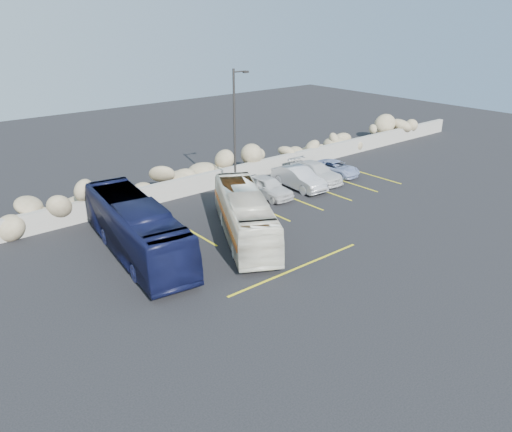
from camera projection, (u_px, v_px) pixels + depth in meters
ground at (315, 263)px, 23.58m from camera, size 90.00×90.00×0.00m
seawall at (181, 188)px, 31.93m from camera, size 60.00×0.40×1.20m
riprap_pile at (171, 173)px, 32.53m from camera, size 54.00×2.80×2.60m
parking_lines at (303, 208)px, 30.29m from camera, size 18.16×9.36×0.01m
lamppost at (235, 132)px, 30.25m from camera, size 1.14×0.18×8.00m
vintage_bus at (245, 215)px, 25.94m from camera, size 5.99×8.76×2.46m
tour_coach at (136, 228)px, 24.01m from camera, size 3.60×10.10×2.75m
car_a at (268, 187)px, 31.93m from camera, size 1.62×3.91×1.32m
car_b at (299, 178)px, 33.41m from camera, size 1.75×4.40×1.42m
car_c at (316, 172)px, 34.94m from camera, size 1.93×4.45×1.28m
car_d at (336, 168)px, 36.29m from camera, size 2.02×3.81×1.02m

